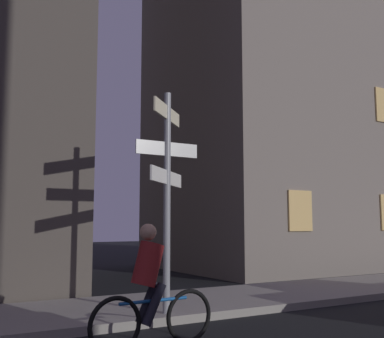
% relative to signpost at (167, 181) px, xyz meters
% --- Properties ---
extents(sidewalk_kerb, '(40.00, 2.68, 0.14)m').
position_rel_signpost_xyz_m(sidewalk_kerb, '(-1.01, 1.03, -2.26)').
color(sidewalk_kerb, gray).
rests_on(sidewalk_kerb, ground_plane).
extents(signpost, '(1.19, 1.19, 3.73)m').
position_rel_signpost_xyz_m(signpost, '(0.00, 0.00, 0.00)').
color(signpost, gray).
rests_on(signpost, sidewalk_kerb).
extents(cyclist, '(1.82, 0.35, 1.61)m').
position_rel_signpost_xyz_m(cyclist, '(-0.98, -1.44, -1.58)').
color(cyclist, black).
rests_on(cyclist, ground_plane).
extents(building_right_block, '(12.18, 7.05, 21.54)m').
position_rel_signpost_xyz_m(building_right_block, '(10.22, 6.84, 8.44)').
color(building_right_block, slate).
rests_on(building_right_block, ground_plane).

